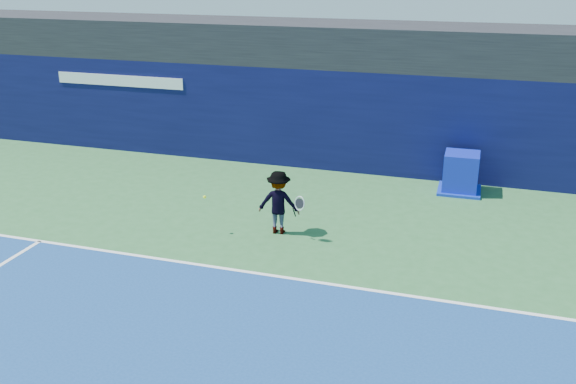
# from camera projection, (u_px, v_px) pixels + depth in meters

# --- Properties ---
(ground) EXTENTS (80.00, 80.00, 0.00)m
(ground) POSITION_uv_depth(u_px,v_px,m) (180.00, 353.00, 10.38)
(ground) COLOR #2C6232
(ground) RESTS_ON ground
(baseline) EXTENTS (24.00, 0.10, 0.01)m
(baseline) POSITION_uv_depth(u_px,v_px,m) (246.00, 272.00, 13.07)
(baseline) COLOR white
(baseline) RESTS_ON ground
(stadium_band) EXTENTS (36.00, 3.00, 1.20)m
(stadium_band) POSITION_uv_depth(u_px,v_px,m) (345.00, 43.00, 19.46)
(stadium_band) COLOR black
(stadium_band) RESTS_ON back_wall_assembly
(back_wall_assembly) EXTENTS (36.00, 1.03, 3.00)m
(back_wall_assembly) POSITION_uv_depth(u_px,v_px,m) (335.00, 118.00, 19.28)
(back_wall_assembly) COLOR #090B35
(back_wall_assembly) RESTS_ON ground
(equipment_cart) EXTENTS (1.15, 1.15, 1.09)m
(equipment_cart) POSITION_uv_depth(u_px,v_px,m) (461.00, 174.00, 17.45)
(equipment_cart) COLOR #0B18A2
(equipment_cart) RESTS_ON ground
(tennis_player) EXTENTS (1.24, 0.70, 1.50)m
(tennis_player) POSITION_uv_depth(u_px,v_px,m) (279.00, 202.00, 14.73)
(tennis_player) COLOR silver
(tennis_player) RESTS_ON ground
(tennis_ball) EXTENTS (0.07, 0.07, 0.07)m
(tennis_ball) POSITION_uv_depth(u_px,v_px,m) (205.00, 197.00, 14.62)
(tennis_ball) COLOR #D6F21A
(tennis_ball) RESTS_ON ground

